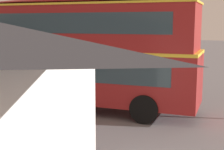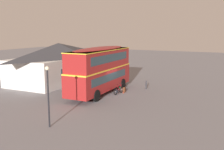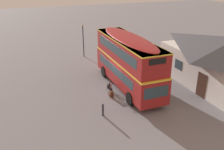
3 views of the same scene
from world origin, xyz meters
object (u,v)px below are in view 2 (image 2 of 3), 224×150
Objects in this scene: water_bottle_red_squeeze at (123,92)px; kerb_bollard at (146,85)px; double_decker_bus at (100,68)px; street_lamp at (48,89)px; backpack_on_ground at (124,90)px; touring_bicycle at (118,90)px.

water_bottle_red_squeeze is 0.23× the size of kerb_bollard.
water_bottle_red_squeeze is (0.85, -2.21, -2.54)m from double_decker_bus.
water_bottle_red_squeeze is 11.14m from street_lamp.
kerb_bollard is at bearing -32.97° from backpack_on_ground.
backpack_on_ground is 0.14× the size of street_lamp.
double_decker_bus reaches higher than street_lamp.
touring_bicycle is (0.44, -1.86, -2.27)m from double_decker_bus.
kerb_bollard is (2.46, -1.60, 0.21)m from backpack_on_ground.
double_decker_bus reaches higher than backpack_on_ground.
backpack_on_ground is at bearing -3.02° from street_lamp.
kerb_bollard is at bearing -44.00° from double_decker_bus.
backpack_on_ground is 0.59× the size of kerb_bollard.
double_decker_bus is 2.39× the size of street_lamp.
backpack_on_ground is at bearing -14.47° from touring_bicycle.
double_decker_bus is at bearing 111.04° from water_bottle_red_squeeze.
touring_bicycle is 0.60m from water_bottle_red_squeeze.
double_decker_bus is at bearing 103.44° from touring_bicycle.
backpack_on_ground is at bearing 147.03° from kerb_bollard.
kerb_bollard is (3.82, -3.69, -2.14)m from double_decker_bus.
backpack_on_ground reaches higher than water_bottle_red_squeeze.
kerb_bollard reaches higher than water_bottle_red_squeeze.
touring_bicycle is 1.72× the size of kerb_bollard.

